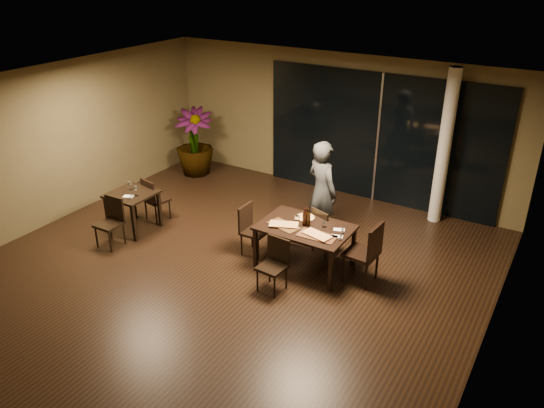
{
  "coord_description": "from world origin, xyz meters",
  "views": [
    {
      "loc": [
        4.51,
        -6.03,
        4.81
      ],
      "look_at": [
        0.42,
        0.71,
        1.05
      ],
      "focal_mm": 35.0,
      "sensor_mm": 36.0,
      "label": 1
    }
  ],
  "objects_px": {
    "chair_main_near": "(275,261)",
    "bottle_c": "(307,216)",
    "chair_main_right": "(367,250)",
    "bottle_a": "(305,217)",
    "main_table": "(305,230)",
    "chair_side_far": "(153,198)",
    "chair_main_left": "(251,227)",
    "chair_main_far": "(323,229)",
    "diner": "(322,191)",
    "side_table": "(132,199)",
    "bottle_b": "(308,218)",
    "potted_plant": "(194,142)",
    "chair_side_near": "(112,219)"
  },
  "relations": [
    {
      "from": "chair_main_near",
      "to": "bottle_c",
      "type": "distance_m",
      "value": 0.99
    },
    {
      "from": "chair_main_right",
      "to": "bottle_a",
      "type": "xyz_separation_m",
      "value": [
        -1.09,
        -0.05,
        0.32
      ]
    },
    {
      "from": "main_table",
      "to": "chair_side_far",
      "type": "distance_m",
      "value": 3.32
    },
    {
      "from": "chair_main_left",
      "to": "bottle_a",
      "type": "relative_size",
      "value": 2.86
    },
    {
      "from": "chair_main_far",
      "to": "diner",
      "type": "bearing_deg",
      "value": -39.79
    },
    {
      "from": "chair_main_left",
      "to": "diner",
      "type": "height_order",
      "value": "diner"
    },
    {
      "from": "side_table",
      "to": "bottle_c",
      "type": "distance_m",
      "value": 3.44
    },
    {
      "from": "side_table",
      "to": "chair_main_right",
      "type": "distance_m",
      "value": 4.5
    },
    {
      "from": "chair_main_right",
      "to": "bottle_c",
      "type": "height_order",
      "value": "bottle_c"
    },
    {
      "from": "diner",
      "to": "bottle_c",
      "type": "xyz_separation_m",
      "value": [
        0.19,
        -0.93,
        -0.04
      ]
    },
    {
      "from": "side_table",
      "to": "bottle_b",
      "type": "distance_m",
      "value": 3.49
    },
    {
      "from": "potted_plant",
      "to": "bottle_c",
      "type": "height_order",
      "value": "potted_plant"
    },
    {
      "from": "chair_main_far",
      "to": "chair_main_near",
      "type": "bearing_deg",
      "value": 102.42
    },
    {
      "from": "side_table",
      "to": "chair_side_far",
      "type": "height_order",
      "value": "chair_side_far"
    },
    {
      "from": "chair_main_left",
      "to": "chair_side_far",
      "type": "relative_size",
      "value": 1.02
    },
    {
      "from": "side_table",
      "to": "diner",
      "type": "distance_m",
      "value": 3.55
    },
    {
      "from": "chair_main_right",
      "to": "bottle_b",
      "type": "height_order",
      "value": "bottle_b"
    },
    {
      "from": "chair_main_left",
      "to": "chair_side_far",
      "type": "bearing_deg",
      "value": 88.26
    },
    {
      "from": "bottle_a",
      "to": "bottle_b",
      "type": "height_order",
      "value": "bottle_a"
    },
    {
      "from": "chair_main_left",
      "to": "bottle_a",
      "type": "height_order",
      "value": "bottle_a"
    },
    {
      "from": "chair_main_left",
      "to": "diner",
      "type": "relative_size",
      "value": 0.48
    },
    {
      "from": "diner",
      "to": "potted_plant",
      "type": "bearing_deg",
      "value": 5.25
    },
    {
      "from": "chair_side_far",
      "to": "bottle_a",
      "type": "distance_m",
      "value": 3.32
    },
    {
      "from": "side_table",
      "to": "chair_main_right",
      "type": "bearing_deg",
      "value": 7.33
    },
    {
      "from": "chair_main_far",
      "to": "diner",
      "type": "xyz_separation_m",
      "value": [
        -0.29,
        0.48,
        0.46
      ]
    },
    {
      "from": "chair_main_left",
      "to": "chair_side_far",
      "type": "xyz_separation_m",
      "value": [
        -2.31,
        0.05,
        -0.01
      ]
    },
    {
      "from": "main_table",
      "to": "bottle_c",
      "type": "xyz_separation_m",
      "value": [
        -0.02,
        0.08,
        0.22
      ]
    },
    {
      "from": "chair_side_far",
      "to": "chair_main_far",
      "type": "bearing_deg",
      "value": -159.12
    },
    {
      "from": "chair_main_left",
      "to": "potted_plant",
      "type": "relative_size",
      "value": 0.57
    },
    {
      "from": "side_table",
      "to": "chair_main_far",
      "type": "relative_size",
      "value": 0.92
    },
    {
      "from": "chair_side_near",
      "to": "chair_main_left",
      "type": "bearing_deg",
      "value": 23.17
    },
    {
      "from": "chair_main_near",
      "to": "diner",
      "type": "relative_size",
      "value": 0.46
    },
    {
      "from": "bottle_c",
      "to": "chair_main_right",
      "type": "bearing_deg",
      "value": -0.5
    },
    {
      "from": "main_table",
      "to": "bottle_c",
      "type": "bearing_deg",
      "value": 101.21
    },
    {
      "from": "side_table",
      "to": "chair_side_near",
      "type": "relative_size",
      "value": 0.89
    },
    {
      "from": "chair_main_right",
      "to": "potted_plant",
      "type": "xyz_separation_m",
      "value": [
        -5.24,
        2.25,
        0.2
      ]
    },
    {
      "from": "bottle_b",
      "to": "bottle_a",
      "type": "bearing_deg",
      "value": -164.89
    },
    {
      "from": "main_table",
      "to": "chair_main_left",
      "type": "distance_m",
      "value": 1.03
    },
    {
      "from": "potted_plant",
      "to": "chair_side_far",
      "type": "bearing_deg",
      "value": -70.01
    },
    {
      "from": "chair_main_near",
      "to": "chair_side_near",
      "type": "relative_size",
      "value": 0.95
    },
    {
      "from": "chair_side_near",
      "to": "main_table",
      "type": "bearing_deg",
      "value": 17.61
    },
    {
      "from": "chair_main_left",
      "to": "chair_main_far",
      "type": "bearing_deg",
      "value": -60.92
    },
    {
      "from": "side_table",
      "to": "chair_main_near",
      "type": "relative_size",
      "value": 0.93
    },
    {
      "from": "chair_main_far",
      "to": "diner",
      "type": "height_order",
      "value": "diner"
    },
    {
      "from": "main_table",
      "to": "chair_main_near",
      "type": "bearing_deg",
      "value": -96.5
    },
    {
      "from": "diner",
      "to": "potted_plant",
      "type": "height_order",
      "value": "diner"
    },
    {
      "from": "chair_main_near",
      "to": "bottle_b",
      "type": "distance_m",
      "value": 0.96
    },
    {
      "from": "chair_main_near",
      "to": "potted_plant",
      "type": "xyz_separation_m",
      "value": [
        -4.09,
        3.14,
        0.31
      ]
    },
    {
      "from": "chair_main_far",
      "to": "chair_side_near",
      "type": "distance_m",
      "value": 3.77
    },
    {
      "from": "side_table",
      "to": "bottle_a",
      "type": "xyz_separation_m",
      "value": [
        3.37,
        0.52,
        0.28
      ]
    }
  ]
}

